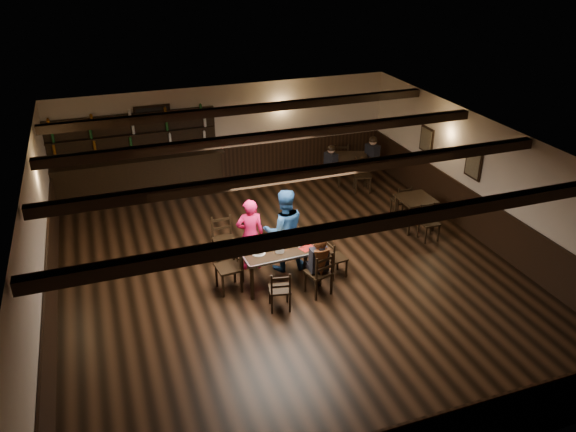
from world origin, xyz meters
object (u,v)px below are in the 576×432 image
object	(u,v)px
chair_near_right	(321,271)
woman_pink	(250,235)
bar_counter	(137,173)
dining_table	(280,254)
man_blue	(284,230)
chair_near_left	(280,288)
cake	(258,252)

from	to	relation	value
chair_near_right	woman_pink	xyz separation A→B (m)	(-0.97, 1.39, 0.24)
chair_near_right	bar_counter	xyz separation A→B (m)	(-2.74, 5.60, 0.19)
dining_table	woman_pink	bearing A→B (deg)	116.68
chair_near_right	man_blue	distance (m)	1.26
chair_near_left	woman_pink	distance (m)	1.61
chair_near_left	chair_near_right	bearing A→B (deg)	12.55
chair_near_right	bar_counter	size ratio (longest dim) A/B	0.21
dining_table	man_blue	size ratio (longest dim) A/B	0.87
dining_table	man_blue	distance (m)	0.62
chair_near_right	cake	xyz separation A→B (m)	(-1.02, 0.66, 0.25)
chair_near_right	woman_pink	bearing A→B (deg)	124.85
chair_near_right	man_blue	world-z (taller)	man_blue
woman_pink	man_blue	bearing A→B (deg)	167.54
man_blue	bar_counter	xyz separation A→B (m)	(-2.42, 4.43, -0.14)
dining_table	bar_counter	size ratio (longest dim) A/B	0.34
chair_near_right	dining_table	bearing A→B (deg)	132.58
cake	chair_near_left	bearing A→B (deg)	-80.87
dining_table	chair_near_right	world-z (taller)	chair_near_right
chair_near_left	bar_counter	distance (m)	6.09
chair_near_right	bar_counter	bearing A→B (deg)	116.09
woman_pink	bar_counter	bearing A→B (deg)	-60.60
woman_pink	cake	distance (m)	0.73
bar_counter	cake	bearing A→B (deg)	-70.74
bar_counter	chair_near_right	bearing A→B (deg)	-63.91
dining_table	cake	distance (m)	0.44
chair_near_left	cake	xyz separation A→B (m)	(-0.14, 0.86, 0.31)
chair_near_left	cake	bearing A→B (deg)	99.13
chair_near_left	chair_near_right	xyz separation A→B (m)	(0.88, 0.20, 0.06)
dining_table	bar_counter	bearing A→B (deg)	113.44
chair_near_left	woman_pink	xyz separation A→B (m)	(-0.09, 1.59, 0.29)
dining_table	chair_near_left	size ratio (longest dim) A/B	1.86
man_blue	bar_counter	world-z (taller)	bar_counter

